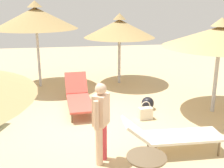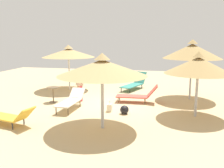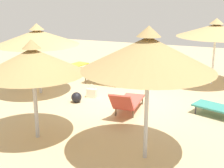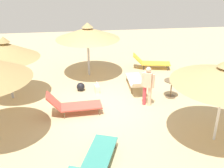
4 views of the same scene
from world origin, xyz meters
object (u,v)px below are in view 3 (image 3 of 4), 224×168
Objects in this scene: parasol_umbrella_front at (32,61)px; parasol_umbrella_far_right at (148,53)px; side_table_round at (138,68)px; lounge_chair_far_left at (127,102)px; lounge_chair_near_left at (109,75)px; beach_ball at (76,97)px; parasol_umbrella_center at (37,37)px; handbag at (92,93)px; person_standing_front at (144,66)px; parasol_umbrella_near_right at (216,30)px; lounge_chair_edge at (71,65)px.

parasol_umbrella_far_right is at bearing 179.78° from parasol_umbrella_front.
parasol_umbrella_far_right is 6.81m from side_table_round.
parasol_umbrella_front reaches higher than lounge_chair_far_left.
beach_ball is at bearing 84.79° from lounge_chair_near_left.
handbag is (-1.93, -0.21, -1.85)m from parasol_umbrella_center.
person_standing_front reaches higher than lounge_chair_near_left.
handbag is (0.05, -3.35, -1.79)m from parasol_umbrella_front.
side_table_round is (2.91, 0.38, -1.63)m from parasol_umbrella_near_right.
parasol_umbrella_center is at bearing 31.50° from parasol_umbrella_near_right.
lounge_chair_edge is at bearing -68.70° from parasol_umbrella_front.
parasol_umbrella_front reaches higher than side_table_round.
lounge_chair_far_left is (2.10, 4.23, -1.75)m from parasol_umbrella_near_right.
parasol_umbrella_near_right reaches higher than person_standing_front.
parasol_umbrella_front is 0.86× the size of parasol_umbrella_center.
parasol_umbrella_far_right is 4.03× the size of side_table_round.
handbag is 0.70m from beach_ball.
handbag is at bearing -89.16° from parasol_umbrella_front.
parasol_umbrella_near_right reaches higher than handbag.
handbag is 1.38× the size of beach_ball.
lounge_chair_far_left is at bearing 167.90° from parasol_umbrella_center.
parasol_umbrella_front reaches higher than lounge_chair_edge.
parasol_umbrella_near_right is 6.67m from parasol_umbrella_far_right.
parasol_umbrella_far_right is 1.00× the size of parasol_umbrella_center.
lounge_chair_edge is at bearing -50.56° from handbag.
beach_ball is (0.25, 0.66, 0.01)m from handbag.
parasol_umbrella_center is at bearing -57.69° from parasol_umbrella_front.
lounge_chair_far_left is at bearing 63.64° from parasol_umbrella_near_right.
parasol_umbrella_center is (1.98, -3.14, 0.06)m from parasol_umbrella_front.
lounge_chair_near_left reaches higher than lounge_chair_edge.
parasol_umbrella_far_right is at bearing 82.48° from parasol_umbrella_near_right.
side_table_round is (-0.81, -2.87, 0.32)m from handbag.
parasol_umbrella_front is 3.80m from handbag.
lounge_chair_edge is 4.09× the size of handbag.
parasol_umbrella_center is 8.41× the size of beach_ball.
lounge_chair_far_left is 5.60× the size of beach_ball.
parasol_umbrella_near_right is 1.53× the size of lounge_chair_edge.
parasol_umbrella_near_right is 3.36m from side_table_round.
parasol_umbrella_front is 3.71m from parasol_umbrella_center.
person_standing_front reaches higher than lounge_chair_edge.
lounge_chair_near_left is 2.33m from beach_ball.
lounge_chair_far_left is 3.94m from side_table_round.
parasol_umbrella_near_right is 6.26× the size of handbag.
parasol_umbrella_front is at bearing 60.92° from parasol_umbrella_near_right.
lounge_chair_edge is at bearing -81.69° from parasol_umbrella_center.
parasol_umbrella_front is 3.24m from beach_ball.
lounge_chair_far_left is 1.27× the size of person_standing_front.
lounge_chair_far_left is 2.69× the size of side_table_round.
handbag is (-2.39, 2.90, -0.16)m from lounge_chair_edge.
lounge_chair_near_left is at bearing 4.40° from person_standing_front.
lounge_chair_edge is at bearing -50.10° from parasol_umbrella_far_right.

